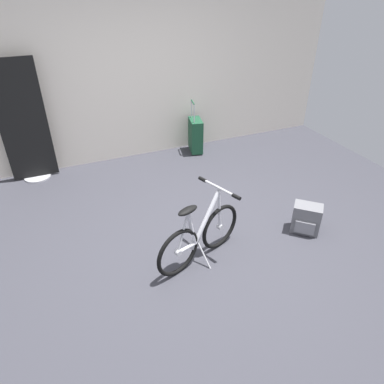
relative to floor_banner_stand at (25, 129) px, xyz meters
name	(u,v)px	position (x,y,z in m)	size (l,w,h in m)	color
ground_plane	(206,246)	(1.59, -2.31, -0.73)	(6.45, 6.45, 0.00)	#38383F
back_wall	(133,58)	(1.59, 0.21, 0.74)	(6.45, 0.10, 2.95)	silver
floor_banner_stand	(25,129)	(0.00, 0.00, 0.00)	(0.60, 0.36, 1.64)	#B7B7BC
folding_bike_foreground	(200,236)	(1.45, -2.45, -0.44)	(1.03, 0.54, 0.77)	black
rolling_suitcase	(196,135)	(2.43, -0.09, -0.45)	(0.26, 0.39, 0.83)	#19472D
backpack_on_floor	(306,219)	(2.72, -2.50, -0.57)	(0.36, 0.35, 0.34)	slate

